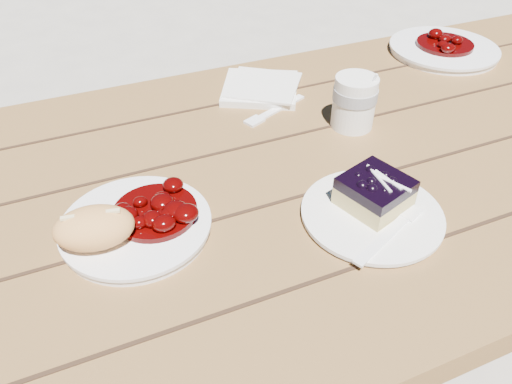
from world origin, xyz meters
name	(u,v)px	position (x,y,z in m)	size (l,w,h in m)	color
picnic_table	(285,235)	(0.00, 0.00, 0.59)	(2.00, 1.55, 0.75)	brown
main_plate	(136,227)	(-0.27, -0.06, 0.76)	(0.21, 0.21, 0.02)	white
goulash_stew	(154,204)	(-0.24, -0.05, 0.79)	(0.12, 0.12, 0.04)	#3C0202
bread_roll	(94,228)	(-0.32, -0.08, 0.79)	(0.11, 0.07, 0.05)	#E3A157
dessert_plate	(372,215)	(0.05, -0.16, 0.76)	(0.20, 0.20, 0.01)	white
blueberry_cake	(375,192)	(0.06, -0.15, 0.78)	(0.11, 0.11, 0.05)	tan
fork_dessert	(383,239)	(0.03, -0.22, 0.76)	(0.03, 0.16, 0.01)	white
coffee_cup	(354,102)	(0.16, 0.07, 0.80)	(0.08, 0.08, 0.10)	white
napkin_stack	(260,88)	(0.06, 0.26, 0.76)	(0.15, 0.15, 0.01)	white
fork_table	(281,107)	(0.07, 0.18, 0.75)	(0.03, 0.16, 0.01)	white
second_plate	(443,50)	(0.54, 0.27, 0.76)	(0.25, 0.25, 0.02)	white
second_stew	(446,38)	(0.54, 0.27, 0.79)	(0.13, 0.13, 0.04)	#3C0202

